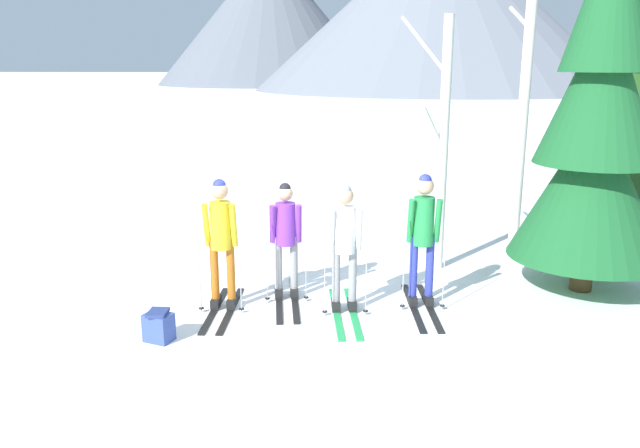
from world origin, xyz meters
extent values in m
plane|color=white|center=(0.00, 0.00, 0.00)|extent=(400.00, 400.00, 0.00)
cube|color=black|center=(-0.97, -0.27, 0.01)|extent=(0.10, 1.63, 0.02)
cube|color=black|center=(-1.19, -0.27, 0.01)|extent=(0.10, 1.63, 0.02)
cube|color=black|center=(-0.97, -0.17, 0.08)|extent=(0.11, 0.26, 0.12)
cylinder|color=#B76019|center=(-0.97, -0.17, 0.54)|extent=(0.11, 0.11, 0.84)
cube|color=black|center=(-1.19, -0.17, 0.08)|extent=(0.11, 0.26, 0.12)
cylinder|color=#B76019|center=(-1.19, -0.17, 0.54)|extent=(0.11, 0.11, 0.84)
cylinder|color=yellow|center=(-1.08, -0.17, 1.16)|extent=(0.28, 0.28, 0.63)
sphere|color=tan|center=(-1.08, -0.17, 1.63)|extent=(0.23, 0.23, 0.23)
sphere|color=#2D389E|center=(-1.08, -0.17, 1.69)|extent=(0.17, 0.17, 0.17)
cylinder|color=yellow|center=(-0.90, -0.23, 1.18)|extent=(0.08, 0.20, 0.60)
cylinder|color=yellow|center=(-1.26, -0.23, 1.18)|extent=(0.08, 0.20, 0.60)
cylinder|color=#A5A5AD|center=(-0.81, -0.35, 0.63)|extent=(0.02, 0.02, 1.27)
cylinder|color=black|center=(-0.81, -0.35, 0.06)|extent=(0.07, 0.07, 0.01)
cylinder|color=#A5A5AD|center=(-1.35, -0.35, 0.63)|extent=(0.02, 0.02, 1.27)
cylinder|color=black|center=(-1.35, -0.35, 0.06)|extent=(0.07, 0.07, 0.01)
cube|color=black|center=(-1.08, 0.00, 1.19)|extent=(0.26, 0.16, 0.36)
cube|color=black|center=(-0.15, 0.18, 0.01)|extent=(0.31, 1.75, 0.02)
cube|color=black|center=(-0.37, 0.15, 0.01)|extent=(0.31, 1.75, 0.02)
cube|color=black|center=(-0.16, 0.28, 0.08)|extent=(0.14, 0.27, 0.12)
cylinder|color=gray|center=(-0.16, 0.28, 0.51)|extent=(0.11, 0.11, 0.78)
cube|color=black|center=(-0.38, 0.25, 0.08)|extent=(0.14, 0.27, 0.12)
cylinder|color=gray|center=(-0.38, 0.25, 0.51)|extent=(0.11, 0.11, 0.78)
cylinder|color=purple|center=(-0.27, 0.26, 1.08)|extent=(0.28, 0.28, 0.59)
sphere|color=tan|center=(-0.27, 0.26, 1.51)|extent=(0.21, 0.21, 0.21)
sphere|color=black|center=(-0.27, 0.26, 1.57)|extent=(0.16, 0.16, 0.16)
cylinder|color=purple|center=(-0.08, 0.23, 1.09)|extent=(0.10, 0.20, 0.56)
cylinder|color=purple|center=(-0.44, 0.18, 1.09)|extent=(0.10, 0.20, 0.56)
cylinder|color=#A5A5AD|center=(0.02, 0.12, 0.59)|extent=(0.02, 0.02, 1.18)
cylinder|color=black|center=(0.02, 0.12, 0.06)|extent=(0.07, 0.07, 0.01)
cylinder|color=#A5A5AD|center=(-0.51, 0.05, 0.59)|extent=(0.02, 0.02, 1.18)
cylinder|color=black|center=(-0.51, 0.05, 0.06)|extent=(0.07, 0.07, 0.01)
cube|color=#384C99|center=(-0.29, 0.43, 1.11)|extent=(0.28, 0.19, 0.36)
cube|color=green|center=(0.67, -0.27, 0.01)|extent=(0.27, 1.79, 0.02)
cube|color=green|center=(0.45, -0.29, 0.01)|extent=(0.27, 1.79, 0.02)
cube|color=black|center=(0.66, -0.17, 0.08)|extent=(0.14, 0.27, 0.12)
cylinder|color=gray|center=(0.66, -0.17, 0.53)|extent=(0.11, 0.11, 0.82)
cube|color=black|center=(0.44, -0.19, 0.08)|extent=(0.14, 0.27, 0.12)
cylinder|color=gray|center=(0.44, -0.19, 0.53)|extent=(0.11, 0.11, 0.82)
cylinder|color=white|center=(0.55, -0.18, 1.13)|extent=(0.28, 0.28, 0.61)
sphere|color=tan|center=(0.55, -0.18, 1.58)|extent=(0.22, 0.22, 0.22)
sphere|color=gray|center=(0.55, -0.18, 1.64)|extent=(0.17, 0.17, 0.17)
cylinder|color=white|center=(0.74, -0.22, 1.14)|extent=(0.10, 0.21, 0.58)
cylinder|color=white|center=(0.38, -0.26, 1.14)|extent=(0.10, 0.21, 0.58)
cylinder|color=#A5A5AD|center=(0.84, -0.33, 0.61)|extent=(0.02, 0.02, 1.23)
cylinder|color=black|center=(0.84, -0.33, 0.06)|extent=(0.07, 0.07, 0.01)
cylinder|color=#A5A5AD|center=(0.30, -0.39, 0.61)|extent=(0.02, 0.02, 1.23)
cylinder|color=black|center=(0.30, -0.39, 0.06)|extent=(0.07, 0.07, 0.01)
cube|color=#384C99|center=(0.54, -0.01, 1.16)|extent=(0.27, 0.18, 0.36)
cube|color=black|center=(1.71, -0.03, 0.01)|extent=(0.19, 1.74, 0.02)
cube|color=black|center=(1.49, -0.04, 0.01)|extent=(0.19, 1.74, 0.02)
cube|color=black|center=(1.71, 0.07, 0.08)|extent=(0.12, 0.27, 0.12)
cylinder|color=#2D389E|center=(1.71, 0.07, 0.55)|extent=(0.11, 0.11, 0.87)
cube|color=black|center=(1.49, 0.06, 0.08)|extent=(0.12, 0.27, 0.12)
cylinder|color=#2D389E|center=(1.49, 0.06, 0.55)|extent=(0.11, 0.11, 0.87)
cylinder|color=#238C42|center=(1.60, 0.07, 1.19)|extent=(0.28, 0.28, 0.65)
sphere|color=tan|center=(1.60, 0.07, 1.67)|extent=(0.23, 0.23, 0.23)
sphere|color=#2D389E|center=(1.60, 0.07, 1.74)|extent=(0.18, 0.18, 0.18)
cylinder|color=#238C42|center=(1.78, 0.02, 1.21)|extent=(0.09, 0.21, 0.62)
cylinder|color=#238C42|center=(1.42, 0.00, 1.21)|extent=(0.09, 0.21, 0.62)
cylinder|color=#A5A5AD|center=(1.88, -0.10, 0.65)|extent=(0.02, 0.02, 1.30)
cylinder|color=black|center=(1.88, -0.10, 0.06)|extent=(0.07, 0.07, 0.01)
cylinder|color=#A5A5AD|center=(1.34, -0.13, 0.65)|extent=(0.02, 0.02, 1.30)
cylinder|color=black|center=(1.34, -0.13, 0.06)|extent=(0.07, 0.07, 0.01)
cylinder|color=#51381E|center=(4.01, 0.79, 0.51)|extent=(0.32, 0.32, 1.02)
cone|color=#195628|center=(4.01, 0.79, 1.59)|extent=(2.18, 2.18, 2.15)
cone|color=#195628|center=(4.01, 0.79, 2.95)|extent=(1.67, 1.67, 2.15)
cylinder|color=#51381E|center=(5.75, 3.88, 0.52)|extent=(0.33, 0.33, 1.05)
cone|color=#1E4219|center=(5.75, 3.88, 1.63)|extent=(2.25, 2.25, 2.22)
cone|color=#1E4219|center=(5.75, 3.88, 3.03)|extent=(1.71, 1.71, 2.22)
cylinder|color=silver|center=(2.05, 1.72, 1.97)|extent=(0.16, 0.16, 3.93)
cylinder|color=silver|center=(1.71, 1.79, 3.49)|extent=(0.73, 0.21, 0.88)
cylinder|color=silver|center=(1.87, 1.57, 2.28)|extent=(0.40, 0.37, 0.68)
cylinder|color=silver|center=(3.48, 2.64, 2.73)|extent=(0.18, 0.18, 5.47)
cylinder|color=silver|center=(3.34, 2.78, 3.95)|extent=(0.31, 0.36, 0.40)
cube|color=#384C99|center=(-1.65, -1.25, 0.17)|extent=(0.38, 0.34, 0.34)
cube|color=navy|center=(-1.65, -1.25, 0.36)|extent=(0.22, 0.28, 0.04)
cone|color=slate|center=(-11.45, 87.95, 9.64)|extent=(33.07, 33.07, 19.27)
cone|color=slate|center=(10.71, 70.68, 9.73)|extent=(43.54, 43.54, 19.46)
camera|label=1|loc=(0.62, -8.14, 3.25)|focal=35.45mm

